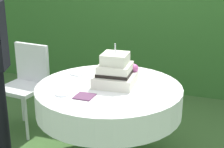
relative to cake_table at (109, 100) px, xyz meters
The scene contains 7 objects.
cake_table is the anchor object (origin of this frame).
wedding_cake 0.24m from the cake_table, 57.15° to the left, with size 0.34×0.35×0.35m.
serving_plate_near 0.44m from the cake_table, 151.62° to the left, with size 0.14×0.14×0.01m, color white.
serving_plate_far 0.37m from the cake_table, 100.29° to the left, with size 0.10×0.10×0.01m, color white.
serving_plate_left 0.42m from the cake_table, 133.72° to the right, with size 0.11×0.11×0.01m, color white.
napkin_stack 0.31m from the cake_table, 109.67° to the right, with size 0.14×0.14×0.01m, color #603856.
garden_chair 1.10m from the cake_table, 160.06° to the left, with size 0.44×0.44×0.89m.
Camera 1 is at (0.90, -2.45, 1.72)m, focal length 54.94 mm.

